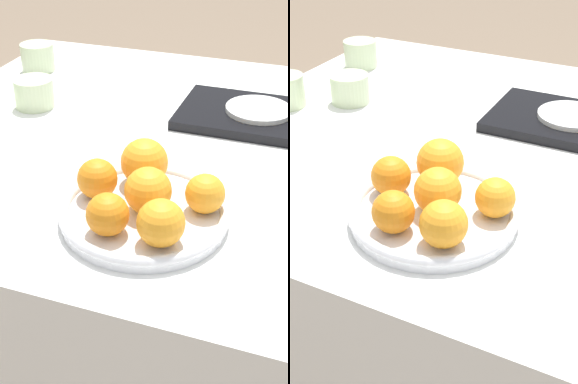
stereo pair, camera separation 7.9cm
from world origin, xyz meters
The scene contains 12 objects.
table centered at (0.00, 0.00, 0.36)m, with size 1.27×0.99×0.73m.
fruit_platter centered at (-0.05, -0.29, 0.74)m, with size 0.26×0.26×0.03m.
orange_0 centered at (-0.04, -0.29, 0.78)m, with size 0.07×0.07×0.07m.
orange_1 centered at (0.04, -0.26, 0.77)m, with size 0.06×0.06×0.06m.
orange_2 centered at (-0.07, -0.22, 0.78)m, with size 0.08×0.08×0.08m.
orange_3 centered at (-0.08, -0.36, 0.77)m, with size 0.06×0.06×0.06m.
orange_4 centered at (0.00, -0.36, 0.78)m, with size 0.07×0.07×0.07m.
orange_5 centered at (-0.13, -0.28, 0.78)m, with size 0.06×0.06×0.06m.
serving_tray centered at (0.06, 0.13, 0.74)m, with size 0.33×0.22×0.02m.
side_plate centered at (0.06, 0.13, 0.75)m, with size 0.14×0.14×0.01m.
cup_0 centered at (-0.53, 0.25, 0.76)m, with size 0.08×0.08×0.07m.
cup_3 centered at (-0.42, 0.04, 0.76)m, with size 0.09×0.09×0.06m.
Camera 1 is at (0.18, -0.92, 1.20)m, focal length 50.00 mm.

